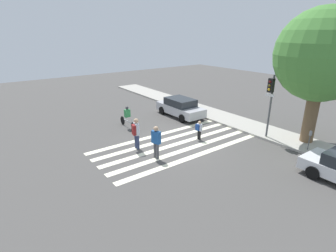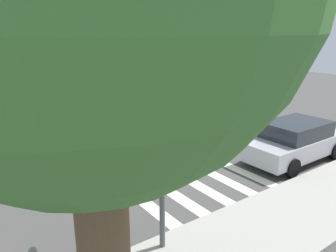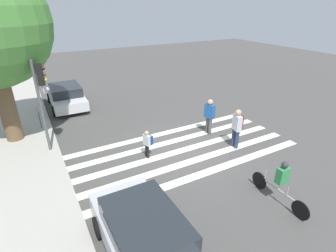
% 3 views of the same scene
% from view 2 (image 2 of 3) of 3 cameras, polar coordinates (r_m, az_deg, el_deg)
% --- Properties ---
extents(ground_plane, '(60.00, 60.00, 0.00)m').
position_cam_2_polar(ground_plane, '(13.02, -4.62, -4.81)').
color(ground_plane, '#4C4947').
extents(sidewalk_curb, '(36.00, 2.50, 0.14)m').
position_cam_2_polar(sidewalk_curb, '(8.80, 17.95, -16.16)').
color(sidewalk_curb, '#ADA89E').
rests_on(sidewalk_curb, ground_plane).
extents(crosswalk_stripes, '(4.24, 10.00, 0.01)m').
position_cam_2_polar(crosswalk_stripes, '(13.02, -4.62, -4.80)').
color(crosswalk_stripes, '#F2EDCC').
rests_on(crosswalk_stripes, ground_plane).
extents(traffic_light, '(0.60, 0.50, 4.12)m').
position_cam_2_polar(traffic_light, '(6.51, -1.76, 0.32)').
color(traffic_light, '#515456').
rests_on(traffic_light, ground_plane).
extents(pedestrian_adult_yellow_jacket, '(0.56, 0.52, 1.87)m').
position_cam_2_polar(pedestrian_adult_yellow_jacket, '(14.94, -6.21, 2.32)').
color(pedestrian_adult_yellow_jacket, navy).
rests_on(pedestrian_adult_yellow_jacket, ground_plane).
extents(pedestrian_adult_blue_shirt, '(0.38, 0.36, 1.25)m').
position_cam_2_polar(pedestrian_adult_blue_shirt, '(11.28, -1.29, -4.17)').
color(pedestrian_adult_blue_shirt, black).
rests_on(pedestrian_adult_blue_shirt, ground_plane).
extents(pedestrian_adult_tall_backpack, '(0.55, 0.36, 1.84)m').
position_cam_2_polar(pedestrian_adult_tall_backpack, '(13.99, -11.75, 0.88)').
color(pedestrian_adult_tall_backpack, '#4C4C51').
rests_on(pedestrian_adult_tall_backpack, ground_plane).
extents(cyclist_near_curb, '(2.32, 0.40, 1.58)m').
position_cam_2_polar(cyclist_near_curb, '(16.01, 7.28, 2.37)').
color(cyclist_near_curb, black).
rests_on(cyclist_near_curb, ground_plane).
extents(car_parked_dark_suv, '(4.34, 1.97, 1.49)m').
position_cam_2_polar(car_parked_dark_suv, '(13.01, 21.21, -2.39)').
color(car_parked_dark_suv, '#B7B7BC').
rests_on(car_parked_dark_suv, ground_plane).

